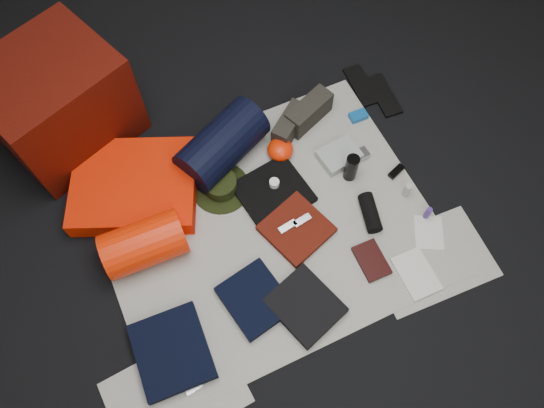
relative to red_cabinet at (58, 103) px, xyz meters
name	(u,v)px	position (x,y,z in m)	size (l,w,h in m)	color
floor	(267,228)	(0.72, -0.96, -0.28)	(4.50, 4.50, 0.02)	black
newspaper_mat	(267,227)	(0.72, -0.96, -0.27)	(1.60, 1.30, 0.01)	beige
newspaper_sheet_front_left	(176,393)	(0.02, -1.51, -0.27)	(0.58, 0.40, 0.00)	beige
newspaper_sheet_front_right	(430,260)	(1.37, -1.46, -0.27)	(0.58, 0.40, 0.00)	beige
red_cabinet	(58,103)	(0.00, 0.00, 0.00)	(0.64, 0.54, 0.54)	#470B05
sleeping_pad	(135,186)	(0.19, -0.49, -0.21)	(0.62, 0.51, 0.11)	#F22102
stuff_sack	(144,244)	(0.13, -0.84, -0.15)	(0.23, 0.23, 0.38)	red
sack_strap_left	(124,253)	(0.03, -0.84, -0.15)	(0.22, 0.22, 0.03)	black
sack_strap_right	(164,236)	(0.23, -0.84, -0.15)	(0.22, 0.22, 0.03)	black
navy_duffel	(222,144)	(0.68, -0.49, -0.14)	(0.25, 0.25, 0.48)	black
boonie_brim	(221,188)	(0.59, -0.66, -0.26)	(0.30, 0.30, 0.01)	black
boonie_crown	(220,184)	(0.59, -0.66, -0.22)	(0.17, 0.17, 0.07)	black
hiking_boot_left	(289,125)	(1.07, -0.49, -0.20)	(0.25, 0.09, 0.13)	#2A2721
hiking_boot_right	(309,112)	(1.20, -0.47, -0.19)	(0.28, 0.11, 0.14)	#2A2721
flip_flop_left	(361,86)	(1.58, -0.39, -0.26)	(0.11, 0.29, 0.02)	black
flip_flop_right	(383,95)	(1.67, -0.50, -0.26)	(0.11, 0.29, 0.02)	black
trousers_navy_a	(172,352)	(0.07, -1.35, -0.23)	(0.32, 0.36, 0.06)	black
trousers_navy_b	(255,299)	(0.51, -1.28, -0.24)	(0.26, 0.30, 0.05)	black
trousers_charcoal	(305,306)	(0.71, -1.41, -0.24)	(0.27, 0.31, 0.05)	black
black_tshirt	(273,192)	(0.83, -0.81, -0.25)	(0.34, 0.32, 0.03)	black
red_shirt	(296,229)	(0.84, -1.04, -0.24)	(0.29, 0.29, 0.04)	#501208
orange_stuff_sack	(280,150)	(0.96, -0.61, -0.22)	(0.14, 0.14, 0.09)	red
first_aid_pouch	(339,156)	(1.24, -0.76, -0.24)	(0.21, 0.16, 0.05)	#959D96
water_bottle	(351,168)	(1.24, -0.88, -0.18)	(0.07, 0.07, 0.17)	black
speaker	(370,213)	(1.21, -1.13, -0.22)	(0.08, 0.08, 0.20)	black
compact_camera	(359,156)	(1.33, -0.80, -0.24)	(0.10, 0.06, 0.04)	#A4A5A9
cyan_case	(358,116)	(1.46, -0.57, -0.25)	(0.10, 0.06, 0.03)	#0F5296
toiletry_purple	(428,213)	(1.47, -1.25, -0.22)	(0.03, 0.03, 0.09)	#422579
toiletry_clear	(407,190)	(1.44, -1.10, -0.21)	(0.03, 0.03, 0.10)	#A5A9A5
paperback_book	(371,261)	(1.10, -1.35, -0.25)	(0.13, 0.19, 0.03)	black
map_booklet	(416,274)	(1.27, -1.50, -0.26)	(0.16, 0.23, 0.01)	silver
map_printout	(429,233)	(1.44, -1.34, -0.26)	(0.14, 0.18, 0.01)	silver
sunglasses	(396,172)	(1.47, -0.97, -0.25)	(0.10, 0.04, 0.02)	black
key_cluster	(191,384)	(0.10, -1.51, -0.26)	(0.08, 0.08, 0.01)	#A4A5A9
tape_roll	(274,183)	(0.85, -0.78, -0.21)	(0.05, 0.05, 0.04)	white
energy_bar_a	(288,227)	(0.80, -1.02, -0.22)	(0.10, 0.04, 0.01)	#A4A5A9
energy_bar_b	(302,220)	(0.88, -1.02, -0.22)	(0.10, 0.04, 0.01)	#A4A5A9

